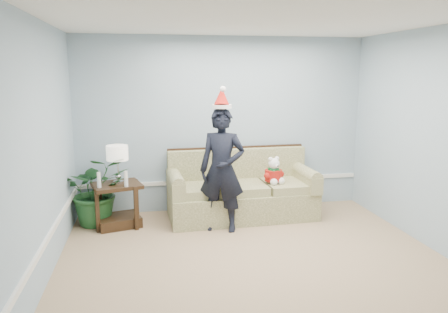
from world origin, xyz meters
TOP-DOWN VIEW (x-y plane):
  - room_shell at (0.00, 0.00)m, footprint 4.54×5.04m
  - wainscot_trim at (-1.18, 1.18)m, footprint 4.49×4.99m
  - sofa at (0.20, 2.05)m, footprint 2.19×1.00m
  - side_table at (-1.62, 1.92)m, footprint 0.76×0.69m
  - table_lamp at (-1.59, 1.96)m, footprint 0.30×0.30m
  - candle_pair at (-1.66, 1.74)m, footprint 0.41×0.05m
  - houseplant at (-1.91, 2.06)m, footprint 1.03×0.93m
  - man at (-0.19, 1.51)m, footprint 0.72×0.59m
  - santa_hat at (-0.19, 1.52)m, footprint 0.31×0.33m
  - teddy_bear at (0.65, 1.87)m, footprint 0.32×0.32m

SIDE VIEW (x-z plane):
  - side_table at x=-1.62m, z-range -0.07..0.55m
  - sofa at x=0.20m, z-range -0.15..0.87m
  - wainscot_trim at x=-1.18m, z-range 0.42..0.48m
  - houseplant at x=-1.91m, z-range 0.00..1.01m
  - teddy_bear at x=0.65m, z-range 0.47..0.88m
  - candle_pair at x=-1.66m, z-range 0.61..0.83m
  - man at x=-0.19m, z-range 0.00..1.69m
  - table_lamp at x=-1.59m, z-range 0.76..1.29m
  - room_shell at x=0.00m, z-range -0.02..2.72m
  - santa_hat at x=-0.19m, z-range 1.66..1.96m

